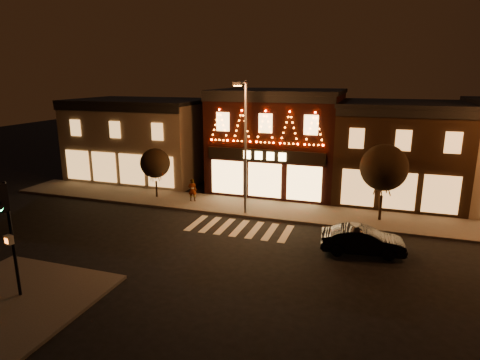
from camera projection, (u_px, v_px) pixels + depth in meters
The scene contains 12 objects.
ground at pixel (216, 253), 22.27m from camera, with size 120.00×120.00×0.00m, color black.
sidewalk_far at pixel (284, 211), 28.99m from camera, with size 44.00×4.00×0.15m, color #47423D.
sidewalk_near at pixel (8, 302), 17.36m from camera, with size 7.00×7.00×0.15m, color #47423D.
building_left at pixel (142, 139), 38.22m from camera, with size 12.20×8.28×7.30m.
building_pulp at pixel (278, 140), 34.08m from camera, with size 10.20×8.34×8.30m.
building_right_a at pixel (399, 151), 31.27m from camera, with size 9.20×8.28×7.50m.
traffic_signal_near at pixel (6, 218), 16.74m from camera, with size 0.41×0.53×5.08m.
streetlamp_mid at pixel (244, 138), 26.90m from camera, with size 0.57×2.04×8.93m.
tree_left at pixel (155, 163), 31.53m from camera, with size 2.29×2.29×3.84m.
tree_right at pixel (384, 168), 26.18m from camera, with size 3.01×3.01×5.03m.
dark_sedan at pixel (362, 240), 22.13m from camera, with size 1.55×4.44×1.46m, color black.
pedestrian at pixel (192, 190), 30.90m from camera, with size 0.62×0.41×1.71m, color gray.
Camera 1 is at (7.76, -19.11, 9.38)m, focal length 30.65 mm.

